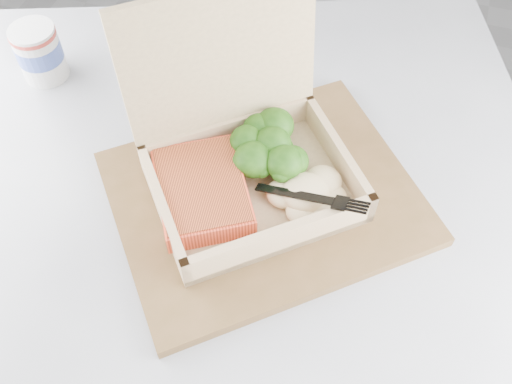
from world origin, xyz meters
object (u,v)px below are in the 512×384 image
(takeout_container, at_px, (242,145))
(paper_cup, at_px, (39,51))
(cafe_table, at_px, (235,284))
(serving_tray, at_px, (264,198))

(takeout_container, distance_m, paper_cup, 0.35)
(cafe_table, relative_size, paper_cup, 13.05)
(cafe_table, height_order, takeout_container, takeout_container)
(cafe_table, distance_m, paper_cup, 0.44)
(serving_tray, relative_size, takeout_container, 1.15)
(paper_cup, bearing_deg, cafe_table, -23.78)
(serving_tray, distance_m, takeout_container, 0.07)
(serving_tray, relative_size, paper_cup, 4.36)
(takeout_container, xyz_separation_m, paper_cup, (-0.34, 0.10, -0.03))
(serving_tray, xyz_separation_m, takeout_container, (-0.03, 0.02, 0.06))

